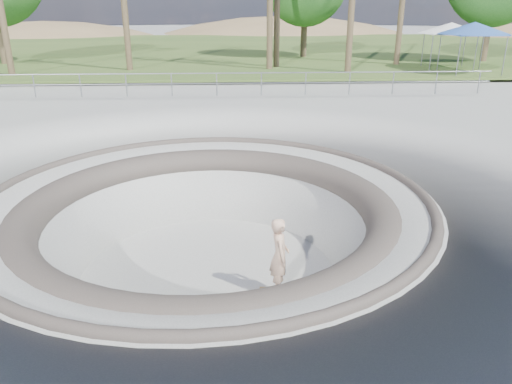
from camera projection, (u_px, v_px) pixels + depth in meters
ground at (206, 198)px, 11.32m from camera, size 180.00×180.00×0.00m
skate_bowl at (209, 269)px, 11.98m from camera, size 14.00×14.00×4.10m
grass_strip at (222, 49)px, 42.92m from camera, size 180.00×36.00×0.12m
distant_hills at (254, 89)px, 67.29m from camera, size 103.20×45.00×28.60m
safety_railing at (217, 84)px, 22.25m from camera, size 25.00×0.06×1.03m
skateboard at (279, 291)px, 11.06m from camera, size 0.90×0.36×0.09m
skater at (280, 256)px, 10.74m from camera, size 0.45×0.66×1.74m
canopy_white at (451, 28)px, 29.72m from camera, size 5.23×5.23×2.68m
canopy_blue at (474, 28)px, 27.87m from camera, size 5.51×5.51×2.78m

